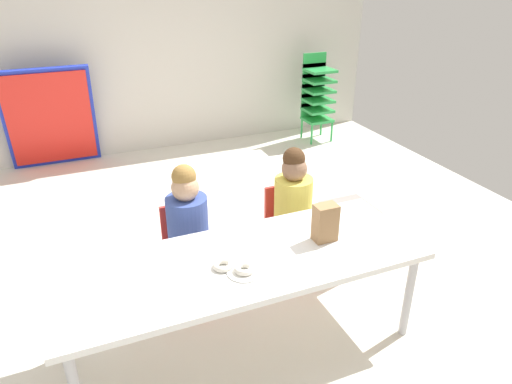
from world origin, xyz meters
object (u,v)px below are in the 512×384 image
object	(u,v)px
craft_table	(243,266)
donut_powdered_loose	(223,265)
kid_chair_green_stack	(317,93)
seated_child_near_camera	(187,220)
folded_activity_table	(50,119)
donut_powdered_on_plate	(244,269)
paper_bag_brown	(325,223)
seated_child_middle_seat	(293,199)
paper_plate_near_edge	(244,272)

from	to	relation	value
craft_table	donut_powdered_loose	distance (m)	0.14
kid_chair_green_stack	seated_child_near_camera	bearing A→B (deg)	-133.71
folded_activity_table	donut_powdered_on_plate	xyz separation A→B (m)	(0.85, -3.36, 0.07)
folded_activity_table	donut_powdered_on_plate	world-z (taller)	folded_activity_table
donut_powdered_on_plate	donut_powdered_loose	distance (m)	0.12
seated_child_near_camera	paper_bag_brown	world-z (taller)	seated_child_near_camera
seated_child_near_camera	kid_chair_green_stack	world-z (taller)	kid_chair_green_stack
seated_child_middle_seat	kid_chair_green_stack	size ratio (longest dim) A/B	0.88
seated_child_near_camera	folded_activity_table	world-z (taller)	folded_activity_table
paper_plate_near_edge	donut_powdered_loose	bearing A→B (deg)	136.09
seated_child_near_camera	paper_plate_near_edge	world-z (taller)	seated_child_near_camera
donut_powdered_on_plate	seated_child_near_camera	bearing A→B (deg)	98.92
seated_child_near_camera	seated_child_middle_seat	world-z (taller)	same
folded_activity_table	paper_bag_brown	distance (m)	3.53
seated_child_middle_seat	donut_powdered_loose	distance (m)	0.95
donut_powdered_loose	paper_plate_near_edge	bearing A→B (deg)	-43.91
craft_table	donut_powdered_on_plate	bearing A→B (deg)	-107.75
seated_child_middle_seat	donut_powdered_on_plate	bearing A→B (deg)	-131.91
seated_child_near_camera	folded_activity_table	xyz separation A→B (m)	(-0.74, 2.66, -0.02)
donut_powdered_loose	craft_table	bearing A→B (deg)	16.27
kid_chair_green_stack	folded_activity_table	bearing A→B (deg)	174.54
paper_plate_near_edge	donut_powdered_on_plate	bearing A→B (deg)	0.00
kid_chair_green_stack	donut_powdered_loose	xyz separation A→B (m)	(-2.24, -2.99, 0.02)
craft_table	seated_child_near_camera	bearing A→B (deg)	104.23
folded_activity_table	donut_powdered_loose	xyz separation A→B (m)	(0.77, -3.28, 0.06)
seated_child_near_camera	donut_powdered_on_plate	world-z (taller)	seated_child_near_camera
paper_bag_brown	paper_plate_near_edge	bearing A→B (deg)	-167.27
craft_table	seated_child_middle_seat	distance (m)	0.83
paper_bag_brown	donut_powdered_loose	bearing A→B (deg)	-176.42
folded_activity_table	paper_plate_near_edge	distance (m)	3.47
donut_powdered_on_plate	donut_powdered_loose	bearing A→B (deg)	136.09
paper_plate_near_edge	donut_powdered_on_plate	world-z (taller)	donut_powdered_on_plate
kid_chair_green_stack	paper_plate_near_edge	world-z (taller)	kid_chair_green_stack
seated_child_middle_seat	donut_powdered_on_plate	distance (m)	0.95
seated_child_near_camera	donut_powdered_loose	world-z (taller)	seated_child_near_camera
paper_plate_near_edge	donut_powdered_loose	world-z (taller)	donut_powdered_loose
paper_plate_near_edge	paper_bag_brown	bearing A→B (deg)	12.73
folded_activity_table	paper_plate_near_edge	xyz separation A→B (m)	(0.85, -3.36, 0.05)
paper_bag_brown	donut_powdered_on_plate	xyz separation A→B (m)	(-0.54, -0.12, -0.09)
craft_table	paper_plate_near_edge	xyz separation A→B (m)	(-0.04, -0.12, 0.05)
craft_table	paper_bag_brown	xyz separation A→B (m)	(0.50, 0.00, 0.16)
kid_chair_green_stack	donut_powdered_loose	distance (m)	3.74
kid_chair_green_stack	donut_powdered_on_plate	xyz separation A→B (m)	(-2.16, -3.07, 0.03)
seated_child_middle_seat	paper_bag_brown	xyz separation A→B (m)	(-0.09, -0.58, 0.14)
craft_table	seated_child_middle_seat	size ratio (longest dim) A/B	2.15
craft_table	kid_chair_green_stack	size ratio (longest dim) A/B	1.90
craft_table	seated_child_middle_seat	bearing A→B (deg)	44.59
seated_child_middle_seat	kid_chair_green_stack	bearing A→B (deg)	57.24
kid_chair_green_stack	folded_activity_table	xyz separation A→B (m)	(-3.01, 0.29, -0.04)
folded_activity_table	paper_bag_brown	xyz separation A→B (m)	(1.39, -3.24, 0.16)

